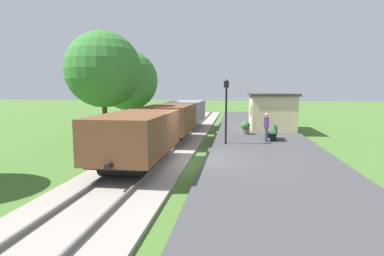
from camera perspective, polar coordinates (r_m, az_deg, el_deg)
The scene contains 14 objects.
ground_plane at distance 13.90m, azimuth 1.41°, elevation -6.72°, with size 160.00×160.00×0.00m, color #47702D.
platform_slab at distance 13.89m, azimuth 14.73°, elevation -6.44°, with size 6.00×60.00×0.25m, color #424244.
track_ballast at distance 14.35m, azimuth -8.21°, elevation -6.11°, with size 3.80×60.00×0.12m, color #9E9389.
rail_near at distance 14.14m, azimuth -5.40°, elevation -5.72°, with size 0.07×60.00×0.14m, color slate.
rail_far at distance 14.53m, azimuth -10.96°, elevation -5.47°, with size 0.07×60.00×0.14m, color slate.
freight_train at distance 19.06m, azimuth -4.00°, elevation 1.32°, with size 2.50×19.40×2.12m.
station_hut at distance 25.29m, azimuth 14.46°, elevation 3.14°, with size 3.50×5.80×2.78m.
bench_near_hut at distance 19.63m, azimuth 14.91°, elevation -0.72°, with size 0.42×1.50×0.91m.
bench_down_platform at distance 29.63m, azimuth 12.57°, elevation 1.95°, with size 0.42×1.50×0.91m.
person_waiting at distance 18.71m, azimuth 13.70°, elevation 0.37°, with size 0.33×0.43×1.71m.
potted_planter at distance 21.58m, azimuth 9.90°, elevation 0.11°, with size 0.64×0.64×0.92m.
lamp_post_near at distance 17.37m, azimuth 6.40°, elevation 5.37°, with size 0.28×0.28×3.70m.
tree_trackside_mid at distance 18.55m, azimuth -16.20°, elevation 10.38°, with size 4.35×4.35×6.65m.
tree_trackside_far at distance 25.04m, azimuth -11.84°, elevation 8.64°, with size 4.70×4.70×6.40m.
Camera 1 is at (1.52, -13.41, 3.34)m, focal length 28.62 mm.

